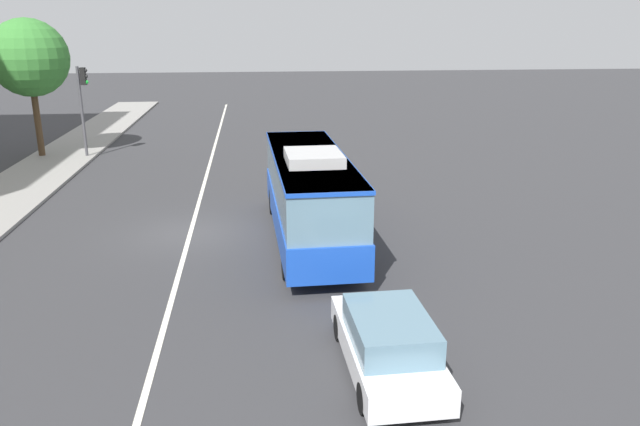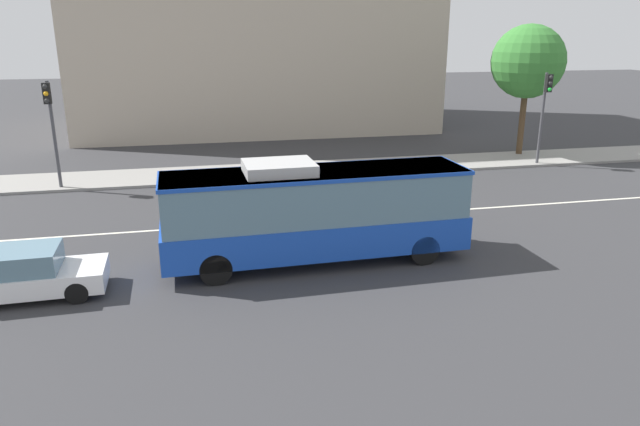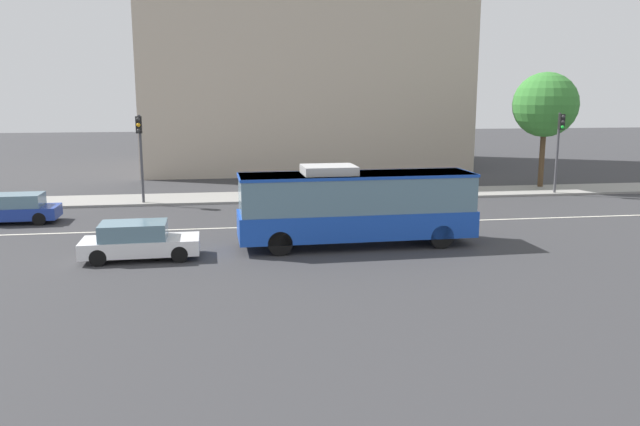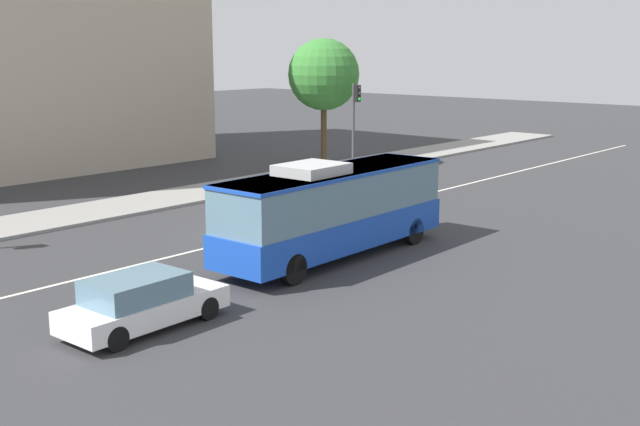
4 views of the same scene
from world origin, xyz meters
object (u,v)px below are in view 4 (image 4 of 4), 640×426
Objects in this scene: traffic_light_near_corner at (355,112)px; street_tree_kerbside_left at (324,75)px; sedan_white at (142,302)px; transit_bus at (334,207)px.

street_tree_kerbside_left is at bearing 173.51° from traffic_light_near_corner.
sedan_white is at bearing -148.67° from street_tree_kerbside_left.
traffic_light_near_corner is at bearing -97.92° from street_tree_kerbside_left.
transit_bus is at bearing -138.21° from street_tree_kerbside_left.
transit_bus reaches higher than sedan_white.
traffic_light_near_corner is (15.44, 11.38, 1.75)m from transit_bus.
sedan_white is at bearing -175.69° from transit_bus.
street_tree_kerbside_left reaches higher than sedan_white.
sedan_white is 27.38m from traffic_light_near_corner.
traffic_light_near_corner reaches higher than sedan_white.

